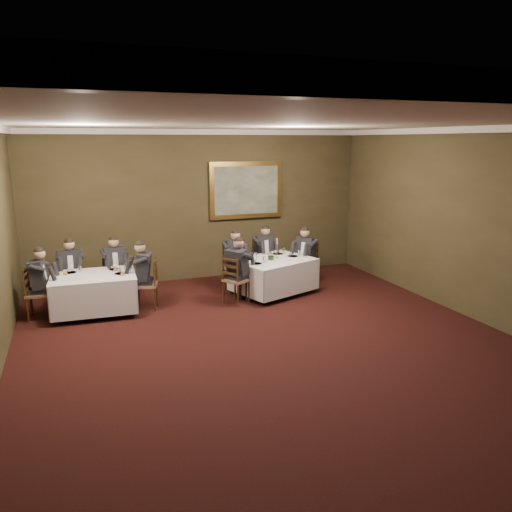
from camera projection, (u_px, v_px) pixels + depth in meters
ground at (285, 359)px, 7.60m from camera, size 10.00×10.00×0.00m
ceiling at (289, 122)px, 6.80m from camera, size 8.00×10.00×0.10m
back_wall at (201, 206)px, 11.77m from camera, size 8.00×0.10×3.50m
right_wall at (500, 230)px, 8.56m from camera, size 0.10×10.00×3.50m
crown_molding at (289, 126)px, 6.82m from camera, size 8.00×10.00×0.12m
table_main at (273, 273)px, 10.76m from camera, size 1.94×1.71×0.67m
table_second at (94, 291)px, 9.52m from camera, size 1.63×1.27×0.67m
chair_main_backleft at (234, 276)px, 11.15m from camera, size 0.48×0.46×1.00m
diner_main_backleft at (234, 267)px, 11.09m from camera, size 0.45×0.51×1.35m
chair_main_backright at (263, 270)px, 11.69m from camera, size 0.48×0.47×1.00m
diner_main_backright at (264, 261)px, 11.63m from camera, size 0.45×0.52×1.35m
chair_main_endleft at (236, 290)px, 10.16m from camera, size 0.59×0.60×1.00m
diner_main_endleft at (236, 279)px, 10.11m from camera, size 0.62×0.59×1.35m
chair_main_endright at (306, 273)px, 11.44m from camera, size 0.58×0.59×1.00m
diner_main_endright at (306, 263)px, 11.38m from camera, size 0.61×0.58×1.35m
chair_sec_backleft at (73, 289)px, 10.18m from camera, size 0.45×0.43×1.00m
diner_sec_backleft at (72, 279)px, 10.12m from camera, size 0.43×0.49×1.35m
chair_sec_backright at (116, 286)px, 10.42m from camera, size 0.49×0.48×1.00m
diner_sec_backright at (115, 275)px, 10.36m from camera, size 0.46×0.53×1.35m
chair_sec_endright at (147, 294)px, 9.85m from camera, size 0.52×0.53×1.00m
diner_sec_endright at (146, 283)px, 9.79m from camera, size 0.57×0.51×1.35m
chair_sec_endleft at (39, 304)px, 9.27m from camera, size 0.47×0.49×1.00m
diner_sec_endleft at (38, 292)px, 9.22m from camera, size 0.53×0.46×1.35m
centerpiece at (271, 254)px, 10.62m from camera, size 0.23×0.20×0.23m
candlestick at (277, 250)px, 10.80m from camera, size 0.07×0.07×0.45m
place_setting_table_main at (250, 258)px, 10.71m from camera, size 0.33×0.31×0.14m
place_setting_table_second at (73, 270)px, 9.66m from camera, size 0.33×0.31×0.14m
painting at (246, 190)px, 12.00m from camera, size 1.82×0.09×1.36m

